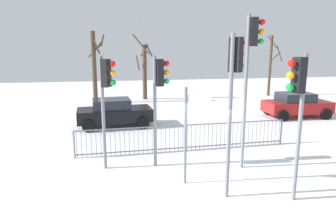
{
  "coord_description": "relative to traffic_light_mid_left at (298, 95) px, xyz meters",
  "views": [
    {
      "loc": [
        -2.79,
        -8.56,
        4.13
      ],
      "look_at": [
        -0.73,
        3.0,
        1.65
      ],
      "focal_mm": 33.21,
      "sensor_mm": 36.0,
      "label": 1
    }
  ],
  "objects": [
    {
      "name": "car_black_trailing",
      "position": [
        -4.63,
        8.99,
        -2.15
      ],
      "size": [
        3.91,
        2.14,
        1.47
      ],
      "rotation": [
        0.0,
        0.0,
        0.07
      ],
      "color": "black",
      "rests_on": "ground"
    },
    {
      "name": "pedestrian_guard_railing",
      "position": [
        -1.85,
        4.58,
        -2.36
      ],
      "size": [
        8.66,
        0.39,
        1.07
      ],
      "rotation": [
        0.0,
        0.0,
        0.04
      ],
      "color": "slate",
      "rests_on": "ground"
    },
    {
      "name": "traffic_light_mid_right",
      "position": [
        -4.86,
        3.14,
        -0.1
      ],
      "size": [
        0.52,
        0.41,
        3.84
      ],
      "rotation": [
        0.0,
        0.0,
        4.21
      ],
      "color": "slate",
      "rests_on": "ground"
    },
    {
      "name": "bare_tree_left",
      "position": [
        -2.15,
        17.38,
        -0.54
      ],
      "size": [
        1.65,
        1.49,
        5.07
      ],
      "color": "#473828",
      "rests_on": "ground"
    },
    {
      "name": "bare_tree_centre",
      "position": [
        -5.9,
        16.39,
        -0.12
      ],
      "size": [
        1.3,
        1.41,
        5.24
      ],
      "color": "#473828",
      "rests_on": "ground"
    },
    {
      "name": "car_red_far",
      "position": [
        6.04,
        9.32,
        -2.15
      ],
      "size": [
        3.82,
        1.96,
        1.47
      ],
      "rotation": [
        0.0,
        0.0,
        -0.01
      ],
      "color": "maroon",
      "rests_on": "ground"
    },
    {
      "name": "traffic_light_mid_left",
      "position": [
        0.0,
        0.0,
        0.0
      ],
      "size": [
        0.57,
        0.34,
        3.97
      ],
      "rotation": [
        0.0,
        0.0,
        1.69
      ],
      "color": "slate",
      "rests_on": "ground"
    },
    {
      "name": "traffic_light_foreground_left",
      "position": [
        -0.19,
        2.43,
        0.83
      ],
      "size": [
        0.56,
        0.36,
        5.14
      ],
      "rotation": [
        0.0,
        0.0,
        4.51
      ],
      "color": "slate",
      "rests_on": "ground"
    },
    {
      "name": "traffic_light_rear_left",
      "position": [
        -1.49,
        0.59,
        0.36
      ],
      "size": [
        0.49,
        0.44,
        4.47
      ],
      "rotation": [
        0.0,
        0.0,
        5.35
      ],
      "color": "slate",
      "rests_on": "ground"
    },
    {
      "name": "direction_sign_post",
      "position": [
        -2.5,
        1.53,
        -1.24
      ],
      "size": [
        0.74,
        0.33,
        2.98
      ],
      "rotation": [
        0.0,
        0.0,
        -0.38
      ],
      "color": "slate",
      "rests_on": "ground"
    },
    {
      "name": "bare_tree_right",
      "position": [
        8.54,
        17.36,
        -0.27
      ],
      "size": [
        1.65,
        1.75,
        5.04
      ],
      "color": "#473828",
      "rests_on": "ground"
    },
    {
      "name": "traffic_light_rear_right",
      "position": [
        -3.1,
        3.2,
        -0.11
      ],
      "size": [
        0.57,
        0.35,
        3.82
      ],
      "rotation": [
        0.0,
        0.0,
        4.86
      ],
      "color": "slate",
      "rests_on": "ground"
    },
    {
      "name": "ground_plane",
      "position": [
        -1.85,
        1.42,
        -2.91
      ],
      "size": [
        60.0,
        60.0,
        0.0
      ],
      "primitive_type": "plane",
      "color": "white"
    }
  ]
}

